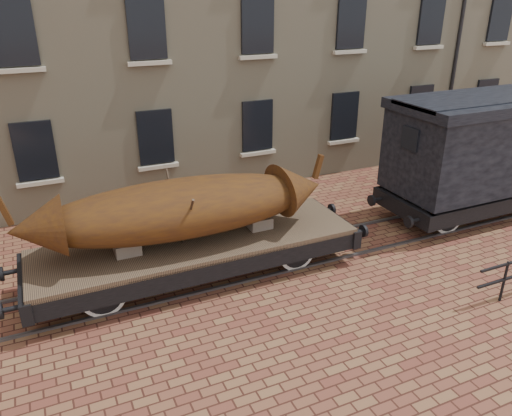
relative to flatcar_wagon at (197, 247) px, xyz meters
name	(u,v)px	position (x,y,z in m)	size (l,w,h in m)	color
ground	(301,253)	(2.84, 0.00, -0.81)	(90.00, 90.00, 0.00)	brown
rail_track	(301,252)	(2.84, 0.00, -0.78)	(30.00, 1.52, 0.06)	#59595E
flatcar_wagon	(197,247)	(0.00, 0.00, 0.00)	(8.58, 2.33, 1.29)	brown
iron_boat	(180,208)	(-0.34, 0.00, 1.08)	(7.30, 2.17, 1.72)	#502D0D
goods_van	(491,142)	(9.18, 0.00, 1.50)	(7.11, 2.59, 3.68)	black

